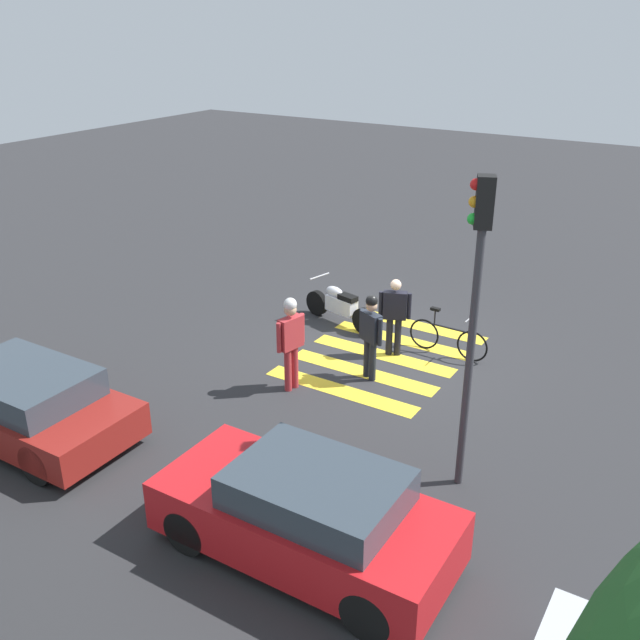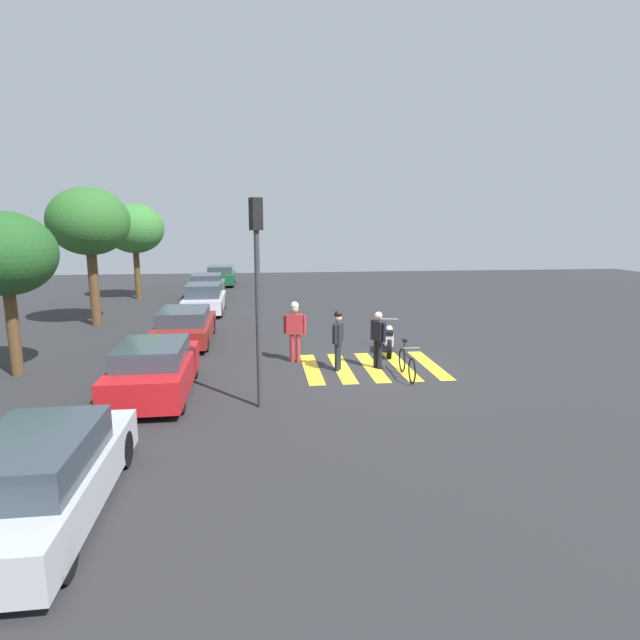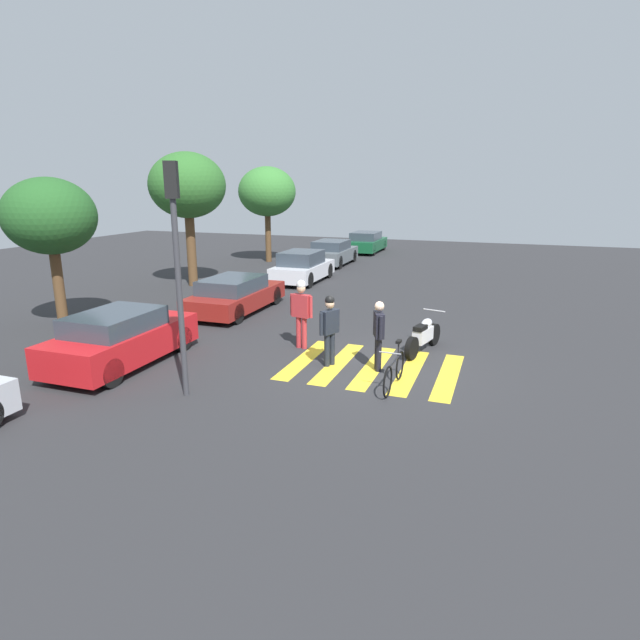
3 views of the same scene
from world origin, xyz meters
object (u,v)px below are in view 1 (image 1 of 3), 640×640
object	(u,v)px
police_motorcycle	(340,306)
pedestrian_bystander	(291,337)
officer_by_motorcycle	(395,312)
car_red_convertible	(307,515)
traffic_light_pole	(475,292)
leaning_bicycle	(447,338)
car_maroon_wagon	(20,401)
officer_on_foot	(371,331)

from	to	relation	value
police_motorcycle	pedestrian_bystander	size ratio (longest dim) A/B	1.11
police_motorcycle	officer_by_motorcycle	world-z (taller)	officer_by_motorcycle
car_red_convertible	traffic_light_pole	bearing A→B (deg)	-113.19
police_motorcycle	officer_by_motorcycle	distance (m)	2.02
leaning_bicycle	traffic_light_pole	bearing A→B (deg)	114.86
car_maroon_wagon	officer_by_motorcycle	bearing A→B (deg)	-123.64
officer_on_foot	officer_by_motorcycle	bearing A→B (deg)	-86.17
pedestrian_bystander	leaning_bicycle	bearing A→B (deg)	-123.40
pedestrian_bystander	police_motorcycle	bearing A→B (deg)	-76.07
officer_on_foot	pedestrian_bystander	distance (m)	1.59
officer_by_motorcycle	police_motorcycle	bearing A→B (deg)	-24.13
car_red_convertible	leaning_bicycle	bearing A→B (deg)	-83.30
pedestrian_bystander	car_maroon_wagon	distance (m)	4.85
leaning_bicycle	car_maroon_wagon	distance (m)	8.38
pedestrian_bystander	traffic_light_pole	size ratio (longest dim) A/B	0.40
officer_on_foot	pedestrian_bystander	xyz separation A→B (m)	(1.07, 1.17, 0.08)
officer_on_foot	car_red_convertible	xyz separation A→B (m)	(-1.67, 4.85, -0.36)
leaning_bicycle	traffic_light_pole	size ratio (longest dim) A/B	0.37
police_motorcycle	leaning_bicycle	xyz separation A→B (m)	(-2.75, 0.20, -0.07)
leaning_bicycle	pedestrian_bystander	bearing A→B (deg)	56.60
car_red_convertible	car_maroon_wagon	size ratio (longest dim) A/B	0.92
officer_by_motorcycle	traffic_light_pole	world-z (taller)	traffic_light_pole
police_motorcycle	officer_by_motorcycle	xyz separation A→B (m)	(-1.78, 0.80, 0.52)
leaning_bicycle	car_maroon_wagon	bearing A→B (deg)	53.12
car_maroon_wagon	traffic_light_pole	xyz separation A→B (m)	(-6.91, -2.63, 2.56)
leaning_bicycle	pedestrian_bystander	world-z (taller)	pedestrian_bystander
leaning_bicycle	officer_by_motorcycle	size ratio (longest dim) A/B	1.05
traffic_light_pole	leaning_bicycle	bearing A→B (deg)	-65.14
officer_by_motorcycle	leaning_bicycle	bearing A→B (deg)	-148.17
traffic_light_pole	pedestrian_bystander	bearing A→B (deg)	-15.89
pedestrian_bystander	officer_by_motorcycle	bearing A→B (deg)	-112.70
police_motorcycle	car_red_convertible	xyz separation A→B (m)	(-3.53, 6.85, 0.22)
leaning_bicycle	officer_by_motorcycle	bearing A→B (deg)	31.83
officer_on_foot	pedestrian_bystander	world-z (taller)	pedestrian_bystander
pedestrian_bystander	car_maroon_wagon	size ratio (longest dim) A/B	0.43
officer_on_foot	traffic_light_pole	world-z (taller)	traffic_light_pole
police_motorcycle	officer_on_foot	world-z (taller)	officer_on_foot
leaning_bicycle	traffic_light_pole	xyz separation A→B (m)	(-1.89, 4.07, 2.79)
officer_on_foot	traffic_light_pole	size ratio (longest dim) A/B	0.37
leaning_bicycle	officer_by_motorcycle	distance (m)	1.28
police_motorcycle	leaning_bicycle	size ratio (longest dim) A/B	1.18
police_motorcycle	officer_on_foot	bearing A→B (deg)	132.96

